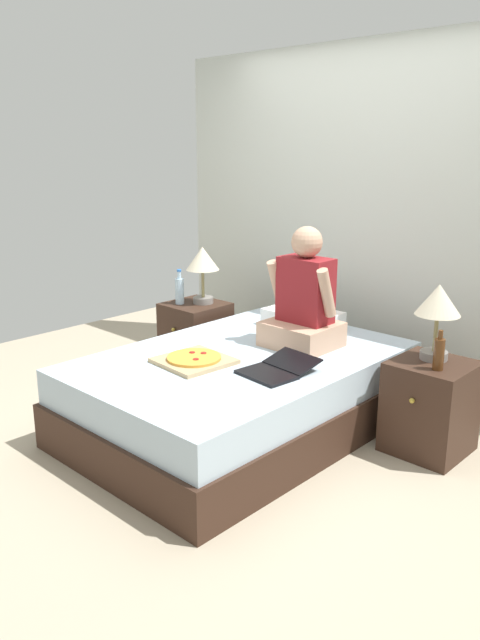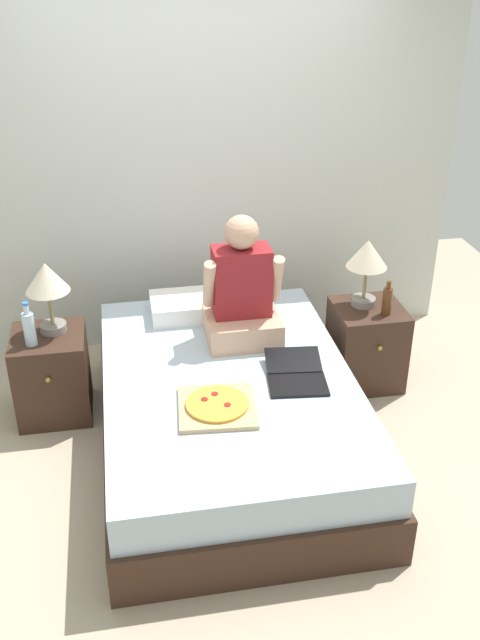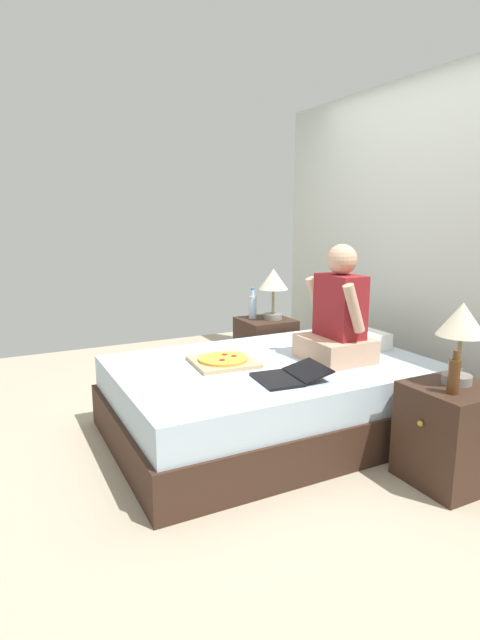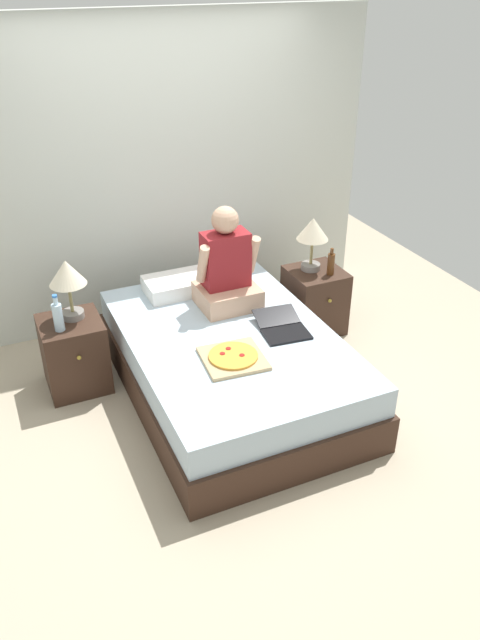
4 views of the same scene
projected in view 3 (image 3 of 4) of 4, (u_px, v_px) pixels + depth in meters
The scene contains 13 objects.
ground_plane at pixel (270, 431), 3.44m from camera, with size 5.67×5.67×0.00m, color tan.
wall_back at pixel (431, 243), 3.81m from camera, with size 3.67×0.12×2.50m, color silver.
bed at pixel (270, 398), 3.39m from camera, with size 1.43×2.10×0.50m.
nightstand_left at pixel (265, 349), 4.51m from camera, with size 0.44×0.47×0.55m.
lamp_on_left_nightstand at pixel (273, 283), 4.38m from camera, with size 0.26×0.26×0.45m.
water_bottle at pixel (253, 306), 4.46m from camera, with size 0.07×0.07×0.28m.
nightstand_right at pixel (450, 434), 2.74m from camera, with size 0.44×0.47×0.55m.
lamp_on_right_nightstand at pixel (462, 325), 2.67m from camera, with size 0.26×0.26×0.45m.
beer_bottle at pixel (454, 376), 2.56m from camera, with size 0.06×0.06×0.23m.
pillow at pixel (351, 337), 3.77m from camera, with size 0.52×0.34×0.12m, color white.
person_seated at pixel (338, 318), 3.33m from camera, with size 0.47×0.40×0.78m.
laptop at pixel (287, 376), 2.97m from camera, with size 0.36×0.45×0.07m.
pizza_box at pixel (223, 361), 3.30m from camera, with size 0.43×0.43×0.05m.
Camera 3 is at (2.77, -1.65, 1.45)m, focal length 28.00 mm.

